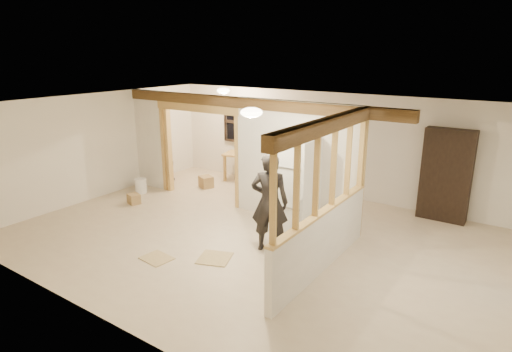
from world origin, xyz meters
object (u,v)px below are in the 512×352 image
Objects in this scene: refrigerator at (295,185)px; woman at (270,202)px; work_table at (248,168)px; shop_vac at (167,171)px; bookshelf at (446,175)px.

woman is (0.07, -1.01, -0.03)m from refrigerator.
refrigerator is 3.42m from work_table.
refrigerator is at bearing -12.40° from shop_vac.
work_table is at bearing 141.12° from refrigerator.
shop_vac is (-4.56, 1.00, -0.66)m from refrigerator.
refrigerator is 1.49× the size of work_table.
woman is at bearing -124.44° from bookshelf.
bookshelf reaches higher than work_table.
shop_vac is at bearing -161.89° from work_table.
shop_vac is 7.01m from bookshelf.
woman is 0.93× the size of bookshelf.
refrigerator is at bearing -50.88° from work_table.
woman is at bearing -61.31° from work_table.
bookshelf is (2.30, 2.25, 0.04)m from refrigerator.
woman is 4.16m from work_table.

